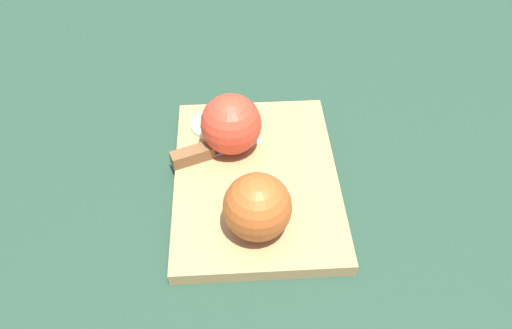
# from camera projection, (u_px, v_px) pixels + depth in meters

# --- Properties ---
(ground_plane) EXTENTS (4.00, 4.00, 0.00)m
(ground_plane) POSITION_uv_depth(u_px,v_px,m) (256.00, 183.00, 0.71)
(ground_plane) COLOR #1E3828
(cutting_board) EXTENTS (0.35, 0.28, 0.02)m
(cutting_board) POSITION_uv_depth(u_px,v_px,m) (256.00, 179.00, 0.71)
(cutting_board) COLOR #A37A4C
(cutting_board) RESTS_ON ground_plane
(apple_half_left) EXTENTS (0.09, 0.09, 0.09)m
(apple_half_left) POSITION_uv_depth(u_px,v_px,m) (257.00, 207.00, 0.61)
(apple_half_left) COLOR #AD4C1E
(apple_half_left) RESTS_ON cutting_board
(apple_half_right) EXTENTS (0.09, 0.09, 0.09)m
(apple_half_right) POSITION_uv_depth(u_px,v_px,m) (231.00, 124.00, 0.71)
(apple_half_right) COLOR red
(apple_half_right) RESTS_ON cutting_board
(knife) EXTENTS (0.08, 0.13, 0.02)m
(knife) POSITION_uv_depth(u_px,v_px,m) (197.00, 154.00, 0.71)
(knife) COLOR silver
(knife) RESTS_ON cutting_board
(apple_slice) EXTENTS (0.06, 0.06, 0.01)m
(apple_slice) POSITION_uv_depth(u_px,v_px,m) (211.00, 125.00, 0.77)
(apple_slice) COLOR beige
(apple_slice) RESTS_ON cutting_board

